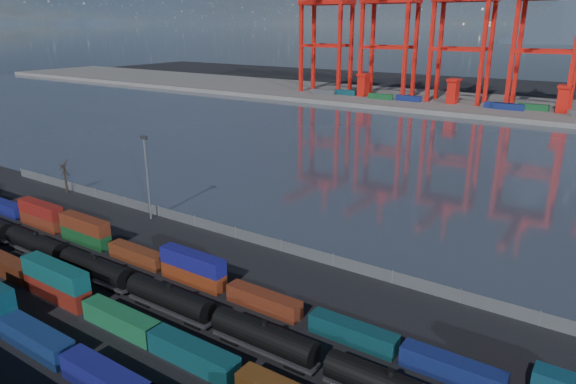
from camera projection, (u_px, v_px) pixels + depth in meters
The scene contains 13 objects.
ground at pixel (154, 329), 64.63m from camera, with size 700.00×700.00×0.00m, color black.
harbor_water at pixel (435, 158), 147.10m from camera, with size 700.00×700.00×0.00m, color #2D3541.
far_quay at pixel (514, 107), 229.25m from camera, with size 700.00×70.00×2.00m, color #514F4C.
container_row_south at pixel (46, 340), 58.57m from camera, with size 140.56×2.66×5.67m.
container_row_mid at pixel (131, 321), 62.77m from camera, with size 141.77×2.50×5.33m.
container_row_north at pixel (169, 263), 78.05m from camera, with size 139.64×2.28×4.86m.
tanker_string at pixel (131, 283), 71.54m from camera, with size 122.57×3.02×4.33m.
waterfront_fence at pixel (281, 246), 86.31m from camera, with size 160.12×0.12×2.20m.
bare_tree at pixel (65, 177), 115.15m from camera, with size 2.04×2.11×7.90m.
yard_light_mast at pixel (147, 173), 98.19m from camera, with size 1.60×0.40×16.60m.
gantry_cranes at pixel (505, 11), 215.26m from camera, with size 201.10×50.12×67.87m.
quay_containers at pixel (481, 104), 223.00m from camera, with size 172.58×10.99×2.60m.
straddle_carriers at pixel (505, 94), 220.61m from camera, with size 140.00×7.00×11.10m.
Camera 1 is at (45.49, -36.82, 36.53)m, focal length 32.00 mm.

